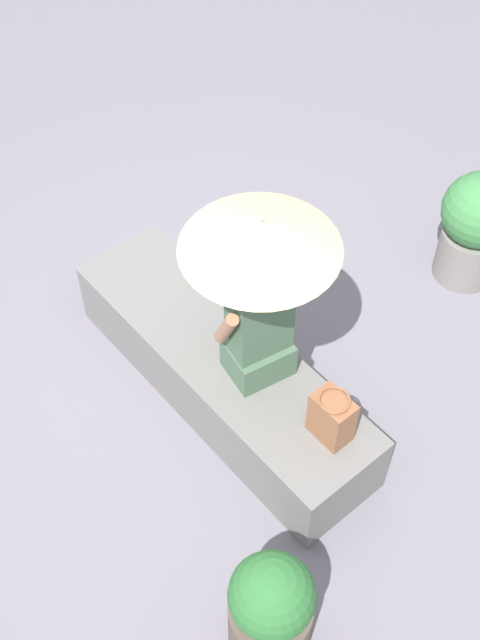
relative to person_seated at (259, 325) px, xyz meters
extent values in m
plane|color=slate|center=(-0.24, -0.07, -0.85)|extent=(14.00, 14.00, 0.00)
cube|color=slate|center=(-0.24, -0.07, -0.62)|extent=(2.16, 0.61, 0.46)
cube|color=#47664C|center=(0.00, 0.00, -0.28)|extent=(0.34, 0.38, 0.22)
cube|color=#47664C|center=(0.00, 0.00, 0.07)|extent=(0.25, 0.35, 0.48)
sphere|color=#9E7051|center=(0.00, 0.00, 0.41)|extent=(0.20, 0.20, 0.20)
cylinder|color=#9E7051|center=(-0.04, -0.20, 0.10)|extent=(0.21, 0.10, 0.32)
cylinder|color=#9E7051|center=(0.04, 0.20, 0.10)|extent=(0.21, 0.10, 0.32)
cylinder|color=#B7B7BC|center=(-0.07, 0.05, 0.15)|extent=(0.02, 0.02, 1.07)
cone|color=#DBBC7F|center=(-0.07, 0.05, 0.59)|extent=(0.83, 0.83, 0.19)
sphere|color=#B7B7BC|center=(-0.07, 0.05, 0.70)|extent=(0.03, 0.03, 0.03)
cube|color=brown|center=(0.57, 0.01, -0.24)|extent=(0.22, 0.15, 0.30)
torus|color=brown|center=(0.57, 0.01, -0.07)|extent=(0.17, 0.17, 0.01)
cylinder|color=gray|center=(0.04, 1.87, -0.65)|extent=(0.42, 0.42, 0.39)
cylinder|color=brown|center=(1.07, -0.84, -0.65)|extent=(0.41, 0.41, 0.41)
sphere|color=#2D6B33|center=(1.07, -0.84, -0.28)|extent=(0.41, 0.41, 0.41)
camera|label=1|loc=(2.07, -1.87, 3.45)|focal=46.66mm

